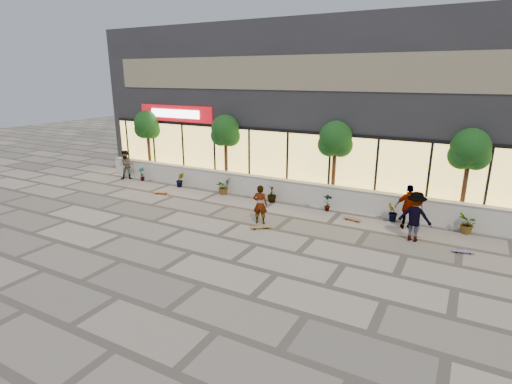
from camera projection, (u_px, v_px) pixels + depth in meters
The scene contains 22 objects.
ground at pixel (192, 252), 13.82m from camera, with size 80.00×80.00×0.00m, color #AA9F93.
planter_wall at pixel (279, 189), 19.57m from camera, with size 22.00×0.42×1.04m.
retail_building at pixel (320, 105), 23.15m from camera, with size 24.00×9.17×8.50m.
shrub_a at pixel (142, 174), 23.05m from camera, with size 0.43×0.29×0.81m, color #133C13.
shrub_b at pixel (180, 180), 21.76m from camera, with size 0.45×0.36×0.81m, color #133C13.
shrub_c at pixel (223, 186), 20.48m from camera, with size 0.73×0.63×0.81m, color #133C13.
shrub_d at pixel (272, 194), 19.19m from camera, with size 0.45×0.45×0.81m, color #133C13.
shrub_e at pixel (328, 202), 17.90m from camera, with size 0.43×0.29×0.81m, color #133C13.
shrub_f at pixel (392, 212), 16.62m from camera, with size 0.45×0.36×0.81m, color #133C13.
shrub_g at pixel (468, 224), 15.33m from camera, with size 0.73×0.63×0.81m, color #133C13.
tree_west at pixel (147, 126), 23.61m from camera, with size 1.60×1.50×3.92m.
tree_midwest at pixel (225, 132), 21.08m from camera, with size 1.60×1.50×3.92m.
tree_mideast at pixel (335, 141), 18.32m from camera, with size 1.60×1.50×3.92m.
tree_east at pixel (470, 152), 15.79m from camera, with size 1.60×1.50×3.92m.
skater_center at pixel (260, 204), 16.30m from camera, with size 0.60×0.39×1.64m, color white.
skater_left at pixel (127, 165), 23.26m from camera, with size 0.83×0.65×1.72m, color tan.
skater_right_near at pixel (409, 207), 15.72m from camera, with size 1.05×0.44×1.80m, color silver.
skater_right_far at pixel (415, 217), 14.56m from camera, with size 1.21×0.69×1.87m, color maroon.
skateboard_center at pixel (261, 227), 15.88m from camera, with size 0.79×0.68×0.10m.
skateboard_left at pixel (161, 193), 20.58m from camera, with size 0.73×0.51×0.09m.
skateboard_right_near at pixel (352, 219), 16.79m from camera, with size 0.77×0.31×0.09m.
skateboard_right_far at pixel (463, 251), 13.72m from camera, with size 0.72×0.34×0.08m.
Camera 1 is at (8.03, -10.06, 5.90)m, focal length 28.00 mm.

